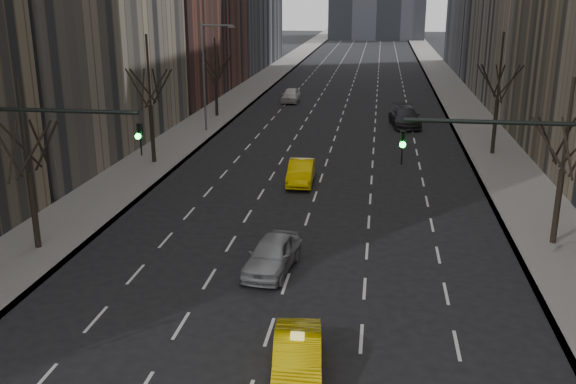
% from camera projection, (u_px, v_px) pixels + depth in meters
% --- Properties ---
extents(sidewalk_left, '(4.50, 320.00, 0.15)m').
position_uv_depth(sidewalk_left, '(251.00, 89.00, 79.21)').
color(sidewalk_left, slate).
rests_on(sidewalk_left, ground).
extents(sidewalk_right, '(4.50, 320.00, 0.15)m').
position_uv_depth(sidewalk_right, '(454.00, 94.00, 75.91)').
color(sidewalk_right, slate).
rests_on(sidewalk_right, ground).
extents(tree_lw_b, '(3.36, 3.50, 7.82)m').
position_uv_depth(tree_lw_b, '(29.00, 173.00, 28.94)').
color(tree_lw_b, black).
rests_on(tree_lw_b, ground).
extents(tree_lw_c, '(3.36, 3.50, 8.74)m').
position_uv_depth(tree_lw_c, '(151.00, 107.00, 43.97)').
color(tree_lw_c, black).
rests_on(tree_lw_c, ground).
extents(tree_lw_d, '(3.36, 3.50, 7.36)m').
position_uv_depth(tree_lw_d, '(216.00, 80.00, 61.13)').
color(tree_lw_d, black).
rests_on(tree_lw_d, ground).
extents(tree_rw_b, '(3.36, 3.50, 7.82)m').
position_uv_depth(tree_rw_b, '(562.00, 170.00, 29.49)').
color(tree_rw_b, black).
rests_on(tree_rw_b, ground).
extents(tree_rw_c, '(3.36, 3.50, 8.74)m').
position_uv_depth(tree_rw_c, '(497.00, 101.00, 46.41)').
color(tree_rw_c, black).
rests_on(tree_rw_c, ground).
extents(traffic_mast_left, '(6.69, 0.39, 8.00)m').
position_uv_depth(traffic_mast_left, '(11.00, 174.00, 22.35)').
color(traffic_mast_left, black).
rests_on(traffic_mast_left, ground).
extents(traffic_mast_right, '(6.69, 0.39, 8.00)m').
position_uv_depth(traffic_mast_right, '(557.00, 196.00, 19.90)').
color(traffic_mast_right, black).
rests_on(traffic_mast_right, ground).
extents(streetlight_far, '(2.83, 0.22, 9.00)m').
position_uv_depth(streetlight_far, '(208.00, 66.00, 53.74)').
color(streetlight_far, slate).
rests_on(streetlight_far, ground).
extents(taxi_sedan, '(1.93, 4.39, 1.40)m').
position_uv_depth(taxi_sedan, '(297.00, 359.00, 19.78)').
color(taxi_sedan, '#D7B604').
rests_on(taxi_sedan, ground).
extents(silver_sedan_ahead, '(2.29, 4.59, 1.50)m').
position_uv_depth(silver_sedan_ahead, '(272.00, 254.00, 27.59)').
color(silver_sedan_ahead, gray).
rests_on(silver_sedan_ahead, ground).
extents(far_taxi, '(1.71, 4.47, 1.45)m').
position_uv_depth(far_taxi, '(301.00, 172.00, 40.30)').
color(far_taxi, yellow).
rests_on(far_taxi, ground).
extents(far_suv_grey, '(3.08, 6.16, 1.72)m').
position_uv_depth(far_suv_grey, '(405.00, 117.00, 57.62)').
color(far_suv_grey, '#2B2B30').
rests_on(far_suv_grey, ground).
extents(far_car_white, '(1.81, 4.45, 1.51)m').
position_uv_depth(far_car_white, '(291.00, 95.00, 70.33)').
color(far_car_white, silver).
rests_on(far_car_white, ground).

